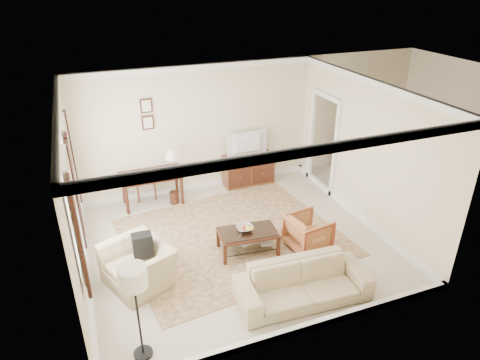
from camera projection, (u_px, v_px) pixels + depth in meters
room_shell at (235, 118)px, 7.10m from camera, size 5.51×5.01×2.91m
annex_bedroom at (391, 167)px, 10.45m from camera, size 3.00×2.70×2.90m
window_front at (75, 216)px, 6.06m from camera, size 0.12×1.56×1.80m
window_rear at (71, 172)px, 7.40m from camera, size 0.12×1.56×1.80m
doorway at (323, 144)px, 9.85m from camera, size 0.10×1.12×2.25m
rug at (232, 237)px, 8.34m from camera, size 4.31×3.81×0.01m
writing_desk at (152, 178)px, 9.27m from camera, size 1.35×0.67×0.74m
desk_chair at (144, 177)px, 9.57m from camera, size 0.52×0.52×1.05m
desk_lamp at (172, 160)px, 9.26m from camera, size 0.32×0.32×0.50m
framed_prints at (147, 114)px, 9.06m from camera, size 0.25×0.04×0.68m
sideboard at (248, 169)px, 10.28m from camera, size 1.20×0.46×0.74m
tv at (249, 137)px, 9.89m from camera, size 0.94×0.54×0.12m
coffee_table at (248, 236)px, 7.77m from camera, size 1.11×0.72×0.45m
fruit_bowl at (245, 228)px, 7.73m from camera, size 0.42×0.42×0.10m
book_a at (239, 244)px, 7.83m from camera, size 0.28×0.13×0.38m
book_b at (260, 242)px, 7.90m from camera, size 0.28×0.09×0.38m
striped_armchair at (308, 231)px, 7.88m from camera, size 0.75×0.79×0.72m
club_armchair at (138, 259)px, 6.94m from camera, size 1.06×1.26×0.94m
backpack at (142, 243)px, 6.91m from camera, size 0.36×0.39×0.40m
sofa at (304, 278)px, 6.61m from camera, size 2.13×0.74×0.82m
floor_lamp at (134, 284)px, 5.27m from camera, size 0.36×0.36×1.46m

